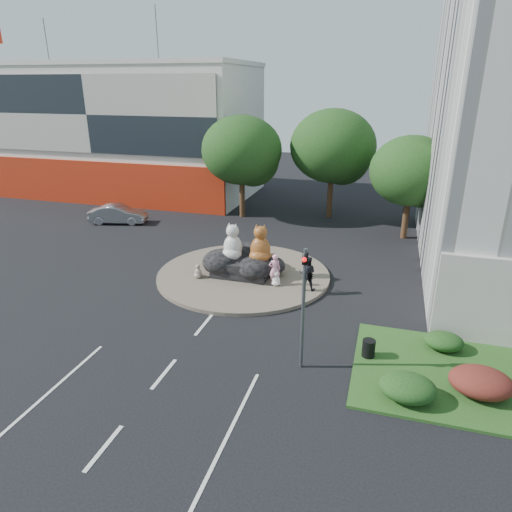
{
  "coord_description": "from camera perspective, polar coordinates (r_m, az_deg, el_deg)",
  "views": [
    {
      "loc": [
        7.67,
        -13.27,
        10.6
      ],
      "look_at": [
        1.26,
        8.33,
        2.0
      ],
      "focal_mm": 32.0,
      "sensor_mm": 36.0,
      "label": 1
    }
  ],
  "objects": [
    {
      "name": "litter_bin",
      "position": [
        19.46,
        13.89,
        -11.12
      ],
      "size": [
        0.59,
        0.59,
        0.73
      ],
      "primitive_type": "cylinder",
      "rotation": [
        0.0,
        0.0,
        -0.14
      ],
      "color": "black",
      "rests_on": "grass_verge"
    },
    {
      "name": "kitten_calico",
      "position": [
        26.05,
        -7.26,
        -1.82
      ],
      "size": [
        0.61,
        0.56,
        0.83
      ],
      "primitive_type": null,
      "rotation": [
        0.0,
        0.0,
        -0.3
      ],
      "color": "silver",
      "rests_on": "roundabout_island"
    },
    {
      "name": "pedestrian_pink",
      "position": [
        24.79,
        2.34,
        -1.7
      ],
      "size": [
        0.76,
        0.65,
        1.77
      ],
      "primitive_type": "imported",
      "rotation": [
        0.0,
        0.0,
        3.55
      ],
      "color": "pink",
      "rests_on": "roundabout_island"
    },
    {
      "name": "hedge_near_green",
      "position": [
        17.49,
        18.44,
        -15.34
      ],
      "size": [
        2.0,
        1.6,
        0.9
      ],
      "primitive_type": "ellipsoid",
      "color": "black",
      "rests_on": "grass_verge"
    },
    {
      "name": "pedestrian_dark",
      "position": [
        24.32,
        6.43,
        -2.16
      ],
      "size": [
        0.93,
        0.74,
        1.87
      ],
      "primitive_type": "imported",
      "rotation": [
        0.0,
        0.0,
        3.17
      ],
      "color": "black",
      "rests_on": "roundabout_island"
    },
    {
      "name": "roundabout_island",
      "position": [
        26.66,
        -1.58,
        -2.32
      ],
      "size": [
        10.0,
        10.0,
        0.2
      ],
      "primitive_type": "cylinder",
      "color": "brown",
      "rests_on": "ground"
    },
    {
      "name": "grass_verge",
      "position": [
        19.86,
        27.07,
        -13.77
      ],
      "size": [
        10.0,
        6.0,
        0.12
      ],
      "primitive_type": "cube",
      "color": "#1E4717",
      "rests_on": "ground"
    },
    {
      "name": "tree_mid",
      "position": [
        37.95,
        9.67,
        12.97
      ],
      "size": [
        6.84,
        6.84,
        8.76
      ],
      "color": "#382314",
      "rests_on": "ground"
    },
    {
      "name": "kitten_white",
      "position": [
        24.9,
        2.51,
        -2.76
      ],
      "size": [
        0.62,
        0.58,
        0.84
      ],
      "primitive_type": null,
      "rotation": [
        0.0,
        0.0,
        0.34
      ],
      "color": "white",
      "rests_on": "roundabout_island"
    },
    {
      "name": "hedge_red",
      "position": [
        18.64,
        26.3,
        -13.96
      ],
      "size": [
        2.2,
        1.76,
        0.99
      ],
      "primitive_type": "ellipsoid",
      "color": "#4C1D14",
      "rests_on": "grass_verge"
    },
    {
      "name": "shophouse_block",
      "position": [
        48.73,
        -15.89,
        14.93
      ],
      "size": [
        25.2,
        12.3,
        17.4
      ],
      "color": "silver",
      "rests_on": "ground"
    },
    {
      "name": "tree_left",
      "position": [
        37.57,
        -1.67,
        12.69
      ],
      "size": [
        6.46,
        6.46,
        8.27
      ],
      "color": "#382314",
      "rests_on": "ground"
    },
    {
      "name": "traffic_light",
      "position": [
        16.98,
        6.35,
        -3.52
      ],
      "size": [
        0.44,
        1.24,
        5.0
      ],
      "color": "#595B60",
      "rests_on": "ground"
    },
    {
      "name": "street_lamp",
      "position": [
        22.7,
        28.98,
        2.77
      ],
      "size": [
        2.34,
        0.22,
        8.06
      ],
      "color": "#595B60",
      "rests_on": "ground"
    },
    {
      "name": "tree_right",
      "position": [
        33.89,
        18.9,
        9.64
      ],
      "size": [
        5.7,
        5.7,
        7.3
      ],
      "color": "#382314",
      "rests_on": "ground"
    },
    {
      "name": "ground",
      "position": [
        18.64,
        -11.43,
        -14.26
      ],
      "size": [
        120.0,
        120.0,
        0.0
      ],
      "primitive_type": "plane",
      "color": "black",
      "rests_on": "ground"
    },
    {
      "name": "parked_car",
      "position": [
        38.21,
        -16.85,
        5.02
      ],
      "size": [
        4.71,
        2.61,
        1.47
      ],
      "primitive_type": "imported",
      "rotation": [
        0.0,
        0.0,
        1.82
      ],
      "color": "#929599",
      "rests_on": "ground"
    },
    {
      "name": "cat_white",
      "position": [
        25.9,
        -2.92,
        1.87
      ],
      "size": [
        1.49,
        1.35,
        2.15
      ],
      "primitive_type": null,
      "rotation": [
        0.0,
        0.0,
        -0.2
      ],
      "color": "beige",
      "rests_on": "rock_plinth"
    },
    {
      "name": "cat_tabby",
      "position": [
        25.47,
        0.56,
        1.63
      ],
      "size": [
        1.4,
        1.23,
        2.2
      ],
      "primitive_type": null,
      "rotation": [
        0.0,
        0.0,
        0.07
      ],
      "color": "#B97D26",
      "rests_on": "rock_plinth"
    },
    {
      "name": "rock_plinth",
      "position": [
        26.44,
        -1.59,
        -1.22
      ],
      "size": [
        3.2,
        2.6,
        0.9
      ],
      "primitive_type": null,
      "color": "black",
      "rests_on": "roundabout_island"
    },
    {
      "name": "hedge_back_green",
      "position": [
        20.9,
        22.42,
        -9.82
      ],
      "size": [
        1.6,
        1.28,
        0.72
      ],
      "primitive_type": "ellipsoid",
      "color": "black",
      "rests_on": "grass_verge"
    }
  ]
}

